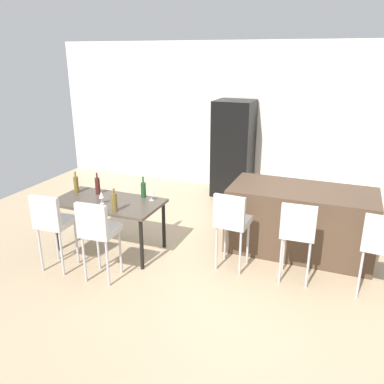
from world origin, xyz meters
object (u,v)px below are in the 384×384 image
object	(u,v)px
wine_bottle_middle	(114,202)
wine_glass_near	(101,195)
bar_chair_left	(232,219)
kitchen_island	(300,220)
bar_chair_middle	(298,230)
refrigerator	(233,149)
dining_chair_near	(52,220)
bar_chair_right	(381,243)
wine_glass_right	(151,192)
wine_bottle_far	(76,184)
dining_table	(108,205)
dining_chair_far	(97,229)
wine_bottle_corner	(98,185)
wine_bottle_left	(143,189)

from	to	relation	value
wine_bottle_middle	wine_glass_near	size ratio (longest dim) A/B	1.80
bar_chair_left	wine_glass_near	xyz separation A→B (m)	(-1.77, -0.23, 0.17)
kitchen_island	bar_chair_left	size ratio (longest dim) A/B	1.86
bar_chair_middle	wine_glass_near	xyz separation A→B (m)	(-2.58, -0.23, 0.17)
wine_glass_near	refrigerator	world-z (taller)	refrigerator
kitchen_island	bar_chair_middle	xyz separation A→B (m)	(0.06, -0.86, 0.24)
bar_chair_left	dining_chair_near	size ratio (longest dim) A/B	1.00
kitchen_island	dining_chair_near	world-z (taller)	dining_chair_near
bar_chair_right	wine_glass_right	bearing A→B (deg)	177.46
kitchen_island	dining_chair_near	xyz separation A→B (m)	(-2.83, -1.72, 0.24)
wine_bottle_far	wine_bottle_middle	size ratio (longest dim) A/B	1.01
bar_chair_right	wine_bottle_far	bearing A→B (deg)	179.80
wine_glass_near	bar_chair_left	bearing A→B (deg)	7.47
bar_chair_right	wine_glass_near	size ratio (longest dim) A/B	6.03
bar_chair_right	wine_bottle_far	distance (m)	4.08
wine_glass_right	bar_chair_middle	bearing A→B (deg)	-3.67
kitchen_island	bar_chair_right	xyz separation A→B (m)	(0.96, -0.86, 0.24)
refrigerator	wine_glass_near	bearing A→B (deg)	-107.43
dining_table	wine_glass_right	world-z (taller)	wine_glass_right
bar_chair_middle	wine_glass_right	xyz separation A→B (m)	(-2.01, 0.13, 0.17)
bar_chair_middle	wine_glass_right	bearing A→B (deg)	176.33
dining_chair_far	wine_glass_right	size ratio (longest dim) A/B	6.03
bar_chair_middle	refrigerator	bearing A→B (deg)	119.88
dining_table	dining_chair_far	distance (m)	0.82
wine_bottle_corner	wine_glass_right	world-z (taller)	wine_bottle_corner
kitchen_island	wine_glass_near	world-z (taller)	kitchen_island
bar_chair_left	wine_bottle_far	distance (m)	2.37
bar_chair_right	wine_bottle_corner	distance (m)	3.76
wine_bottle_left	wine_bottle_middle	world-z (taller)	wine_bottle_middle
wine_bottle_far	refrigerator	size ratio (longest dim) A/B	0.17
bar_chair_middle	wine_glass_near	size ratio (longest dim) A/B	6.03
bar_chair_left	dining_chair_far	size ratio (longest dim) A/B	1.00
wine_bottle_far	wine_glass_right	bearing A→B (deg)	5.62
bar_chair_right	wine_glass_right	world-z (taller)	bar_chair_right
dining_table	refrigerator	distance (m)	3.09
bar_chair_middle	dining_chair_near	xyz separation A→B (m)	(-2.90, -0.86, 0.00)
bar_chair_right	dining_chair_near	distance (m)	3.89
refrigerator	dining_table	bearing A→B (deg)	-107.82
bar_chair_right	refrigerator	bearing A→B (deg)	131.78
bar_chair_middle	wine_bottle_corner	xyz separation A→B (m)	(-2.86, 0.09, 0.17)
wine_bottle_far	wine_bottle_left	xyz separation A→B (m)	(1.00, 0.19, -0.01)
bar_chair_left	bar_chair_middle	world-z (taller)	same
dining_chair_near	kitchen_island	bearing A→B (deg)	31.21
kitchen_island	wine_bottle_corner	xyz separation A→B (m)	(-2.79, -0.77, 0.41)
bar_chair_right	dining_chair_far	world-z (taller)	same
wine_bottle_middle	bar_chair_right	bearing A→B (deg)	7.24
bar_chair_right	dining_chair_near	xyz separation A→B (m)	(-3.80, -0.86, 0.00)
kitchen_island	bar_chair_right	world-z (taller)	bar_chair_right
bar_chair_middle	wine_bottle_middle	distance (m)	2.31
dining_chair_near	wine_bottle_corner	xyz separation A→B (m)	(0.04, 0.94, 0.17)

